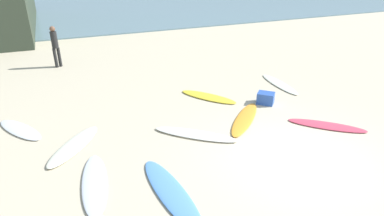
{
  "coord_description": "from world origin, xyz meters",
  "views": [
    {
      "loc": [
        -5.0,
        -4.64,
        4.25
      ],
      "look_at": [
        -1.24,
        3.23,
        0.3
      ],
      "focal_mm": 29.43,
      "sensor_mm": 36.0,
      "label": 1
    }
  ],
  "objects_px": {
    "surfboard_6": "(171,192)",
    "beachgoer_near": "(55,44)",
    "surfboard_0": "(195,134)",
    "surfboard_7": "(245,118)",
    "surfboard_3": "(327,125)",
    "surfboard_8": "(20,130)",
    "surfboard_1": "(74,145)",
    "surfboard_4": "(95,183)",
    "surfboard_2": "(208,97)",
    "beach_cooler": "(266,98)",
    "surfboard_5": "(279,84)"
  },
  "relations": [
    {
      "from": "surfboard_1",
      "to": "surfboard_3",
      "type": "distance_m",
      "value": 7.03
    },
    {
      "from": "surfboard_8",
      "to": "surfboard_1",
      "type": "bearing_deg",
      "value": -79.63
    },
    {
      "from": "surfboard_2",
      "to": "beach_cooler",
      "type": "relative_size",
      "value": 3.98
    },
    {
      "from": "surfboard_1",
      "to": "surfboard_2",
      "type": "distance_m",
      "value": 4.89
    },
    {
      "from": "surfboard_3",
      "to": "surfboard_1",
      "type": "bearing_deg",
      "value": -60.46
    },
    {
      "from": "surfboard_3",
      "to": "surfboard_5",
      "type": "bearing_deg",
      "value": -151.79
    },
    {
      "from": "beach_cooler",
      "to": "surfboard_2",
      "type": "bearing_deg",
      "value": 139.7
    },
    {
      "from": "surfboard_1",
      "to": "surfboard_6",
      "type": "bearing_deg",
      "value": -21.8
    },
    {
      "from": "surfboard_6",
      "to": "beachgoer_near",
      "type": "height_order",
      "value": "beachgoer_near"
    },
    {
      "from": "surfboard_1",
      "to": "surfboard_7",
      "type": "distance_m",
      "value": 4.89
    },
    {
      "from": "surfboard_2",
      "to": "surfboard_6",
      "type": "relative_size",
      "value": 0.86
    },
    {
      "from": "surfboard_7",
      "to": "surfboard_0",
      "type": "bearing_deg",
      "value": -125.09
    },
    {
      "from": "surfboard_0",
      "to": "surfboard_8",
      "type": "height_order",
      "value": "surfboard_0"
    },
    {
      "from": "beachgoer_near",
      "to": "surfboard_5",
      "type": "bearing_deg",
      "value": -68.94
    },
    {
      "from": "surfboard_2",
      "to": "surfboard_5",
      "type": "bearing_deg",
      "value": -32.35
    },
    {
      "from": "surfboard_7",
      "to": "beachgoer_near",
      "type": "relative_size",
      "value": 1.34
    },
    {
      "from": "surfboard_7",
      "to": "surfboard_2",
      "type": "bearing_deg",
      "value": 142.41
    },
    {
      "from": "surfboard_2",
      "to": "beachgoer_near",
      "type": "height_order",
      "value": "beachgoer_near"
    },
    {
      "from": "surfboard_7",
      "to": "beach_cooler",
      "type": "relative_size",
      "value": 4.55
    },
    {
      "from": "surfboard_0",
      "to": "beach_cooler",
      "type": "relative_size",
      "value": 4.34
    },
    {
      "from": "surfboard_8",
      "to": "beachgoer_near",
      "type": "xyz_separation_m",
      "value": [
        1.5,
        6.12,
        1.0
      ]
    },
    {
      "from": "surfboard_0",
      "to": "surfboard_2",
      "type": "relative_size",
      "value": 1.09
    },
    {
      "from": "surfboard_3",
      "to": "surfboard_8",
      "type": "distance_m",
      "value": 8.77
    },
    {
      "from": "surfboard_2",
      "to": "beach_cooler",
      "type": "bearing_deg",
      "value": -72.14
    },
    {
      "from": "surfboard_1",
      "to": "surfboard_6",
      "type": "relative_size",
      "value": 0.85
    },
    {
      "from": "surfboard_2",
      "to": "surfboard_8",
      "type": "distance_m",
      "value": 5.95
    },
    {
      "from": "surfboard_2",
      "to": "surfboard_4",
      "type": "bearing_deg",
      "value": -176.02
    },
    {
      "from": "surfboard_1",
      "to": "beachgoer_near",
      "type": "bearing_deg",
      "value": 126.93
    },
    {
      "from": "surfboard_0",
      "to": "surfboard_2",
      "type": "bearing_deg",
      "value": -171.85
    },
    {
      "from": "surfboard_1",
      "to": "surfboard_4",
      "type": "bearing_deg",
      "value": -44.9
    },
    {
      "from": "surfboard_7",
      "to": "beachgoer_near",
      "type": "bearing_deg",
      "value": 166.5
    },
    {
      "from": "surfboard_6",
      "to": "surfboard_7",
      "type": "distance_m",
      "value": 3.95
    },
    {
      "from": "surfboard_6",
      "to": "beach_cooler",
      "type": "distance_m",
      "value": 5.46
    },
    {
      "from": "surfboard_4",
      "to": "beach_cooler",
      "type": "relative_size",
      "value": 4.07
    },
    {
      "from": "surfboard_3",
      "to": "surfboard_4",
      "type": "distance_m",
      "value": 6.54
    },
    {
      "from": "surfboard_1",
      "to": "beachgoer_near",
      "type": "distance_m",
      "value": 7.75
    },
    {
      "from": "surfboard_4",
      "to": "beach_cooler",
      "type": "xyz_separation_m",
      "value": [
        5.98,
        1.95,
        0.16
      ]
    },
    {
      "from": "surfboard_4",
      "to": "surfboard_5",
      "type": "relative_size",
      "value": 0.91
    },
    {
      "from": "surfboard_0",
      "to": "surfboard_7",
      "type": "relative_size",
      "value": 0.95
    },
    {
      "from": "surfboard_6",
      "to": "surfboard_8",
      "type": "bearing_deg",
      "value": 120.42
    },
    {
      "from": "surfboard_4",
      "to": "surfboard_7",
      "type": "bearing_deg",
      "value": 23.62
    },
    {
      "from": "surfboard_2",
      "to": "surfboard_8",
      "type": "relative_size",
      "value": 1.1
    },
    {
      "from": "surfboard_2",
      "to": "surfboard_4",
      "type": "relative_size",
      "value": 0.98
    },
    {
      "from": "surfboard_4",
      "to": "surfboard_5",
      "type": "height_order",
      "value": "surfboard_4"
    },
    {
      "from": "surfboard_1",
      "to": "surfboard_5",
      "type": "height_order",
      "value": "surfboard_1"
    },
    {
      "from": "surfboard_0",
      "to": "surfboard_7",
      "type": "height_order",
      "value": "surfboard_0"
    },
    {
      "from": "beachgoer_near",
      "to": "beach_cooler",
      "type": "height_order",
      "value": "beachgoer_near"
    },
    {
      "from": "surfboard_3",
      "to": "surfboard_6",
      "type": "relative_size",
      "value": 0.86
    },
    {
      "from": "surfboard_5",
      "to": "beach_cooler",
      "type": "height_order",
      "value": "beach_cooler"
    },
    {
      "from": "surfboard_3",
      "to": "surfboard_7",
      "type": "relative_size",
      "value": 0.87
    }
  ]
}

